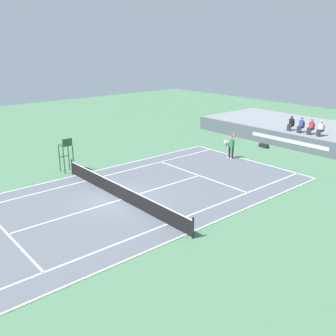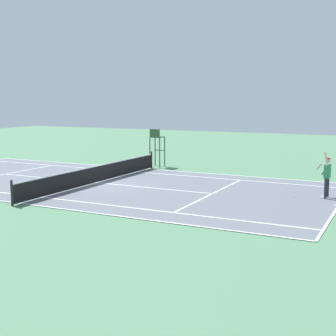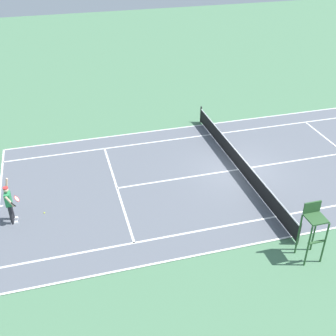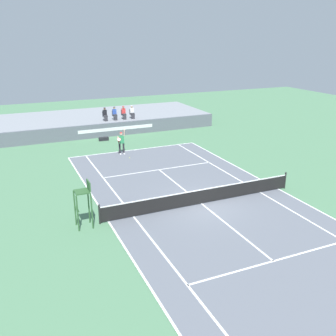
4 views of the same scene
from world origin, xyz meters
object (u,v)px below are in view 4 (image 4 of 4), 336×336
at_px(spectator_seated_3, 132,112).
at_px(tennis_ball, 130,158).
at_px(spectator_seated_2, 124,113).
at_px(umpire_chair, 84,198).
at_px(tennis_player, 121,142).
at_px(spectator_seated_1, 115,114).
at_px(equipment_bag, 104,139).
at_px(spectator_seated_0, 105,114).

relative_size(spectator_seated_3, tennis_ball, 18.60).
relative_size(spectator_seated_2, tennis_ball, 18.60).
bearing_deg(umpire_chair, tennis_player, 64.42).
distance_m(spectator_seated_1, spectator_seated_2, 0.92).
height_order(spectator_seated_2, equipment_bag, spectator_seated_2).
height_order(spectator_seated_0, spectator_seated_1, same).
relative_size(spectator_seated_2, equipment_bag, 1.39).
height_order(tennis_ball, umpire_chair, umpire_chair).
xyz_separation_m(tennis_ball, umpire_chair, (-5.59, -9.88, 1.52)).
bearing_deg(equipment_bag, tennis_ball, -85.28).
bearing_deg(equipment_bag, spectator_seated_2, 41.83).
relative_size(spectator_seated_2, umpire_chair, 0.52).
height_order(spectator_seated_1, spectator_seated_2, same).
bearing_deg(spectator_seated_3, umpire_chair, -115.39).
height_order(umpire_chair, equipment_bag, umpire_chair).
relative_size(spectator_seated_0, tennis_player, 0.61).
relative_size(spectator_seated_1, tennis_player, 0.61).
bearing_deg(tennis_ball, equipment_bag, 94.72).
bearing_deg(tennis_player, spectator_seated_3, 64.91).
xyz_separation_m(spectator_seated_0, equipment_bag, (-0.89, -2.49, -1.74)).
bearing_deg(equipment_bag, spectator_seated_0, 70.38).
height_order(spectator_seated_0, tennis_player, spectator_seated_0).
xyz_separation_m(spectator_seated_2, equipment_bag, (-2.78, -2.49, -1.74)).
xyz_separation_m(spectator_seated_2, umpire_chair, (-7.87, -18.40, -0.35)).
bearing_deg(spectator_seated_1, spectator_seated_0, 180.00).
height_order(spectator_seated_1, tennis_player, spectator_seated_1).
xyz_separation_m(tennis_ball, equipment_bag, (-0.50, 6.04, 0.13)).
bearing_deg(tennis_player, spectator_seated_2, 70.83).
bearing_deg(spectator_seated_3, spectator_seated_2, 180.00).
bearing_deg(spectator_seated_1, umpire_chair, -110.66).
bearing_deg(spectator_seated_2, tennis_player, -109.17).
xyz_separation_m(spectator_seated_3, umpire_chair, (-8.73, -18.40, -0.35)).
distance_m(spectator_seated_0, spectator_seated_2, 1.89).
height_order(spectator_seated_0, tennis_ball, spectator_seated_0).
bearing_deg(spectator_seated_1, equipment_bag, -126.69).
bearing_deg(tennis_ball, spectator_seated_2, 75.04).
bearing_deg(spectator_seated_3, tennis_player, -115.09).
distance_m(spectator_seated_1, umpire_chair, 19.67).
xyz_separation_m(spectator_seated_3, tennis_ball, (-3.15, -8.52, -1.87)).
relative_size(spectator_seated_1, tennis_ball, 18.60).
height_order(spectator_seated_2, tennis_ball, spectator_seated_2).
bearing_deg(spectator_seated_0, equipment_bag, -109.62).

